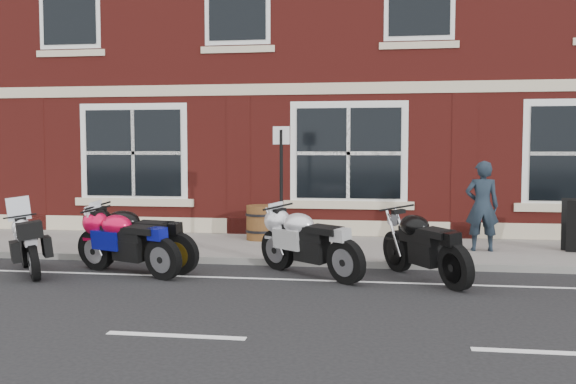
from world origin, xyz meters
name	(u,v)px	position (x,y,z in m)	size (l,w,h in m)	color
ground	(237,281)	(0.00, 0.00, 0.00)	(80.00, 80.00, 0.00)	black
sidewalk	(270,248)	(0.00, 3.00, 0.06)	(30.00, 3.00, 0.12)	slate
kerb	(255,261)	(0.00, 1.42, 0.06)	(30.00, 0.16, 0.12)	slate
pub_building	(312,23)	(0.00, 10.50, 6.00)	(24.00, 12.00, 12.00)	#5F1814
moto_touring_silver	(30,243)	(-3.56, 0.11, 0.51)	(1.23, 1.59, 1.25)	black
moto_sport_red	(128,240)	(-1.90, 0.24, 0.57)	(2.08, 1.00, 0.99)	black
moto_sport_black	(135,236)	(-1.87, 0.50, 0.60)	(2.29, 0.63, 1.04)	black
moto_sport_silver	(310,240)	(1.09, 0.55, 0.59)	(1.86, 1.56, 1.03)	black
moto_naked_black	(425,243)	(2.94, 0.52, 0.59)	(1.30, 2.03, 1.03)	black
pedestrian_left	(482,206)	(4.14, 2.83, 0.98)	(0.63, 0.41, 1.73)	#19232D
barrel_planter	(261,222)	(-0.31, 3.68, 0.49)	(0.67, 0.67, 0.74)	#451F12
parking_sign	(281,180)	(0.37, 2.15, 1.49)	(0.33, 0.11, 2.37)	black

